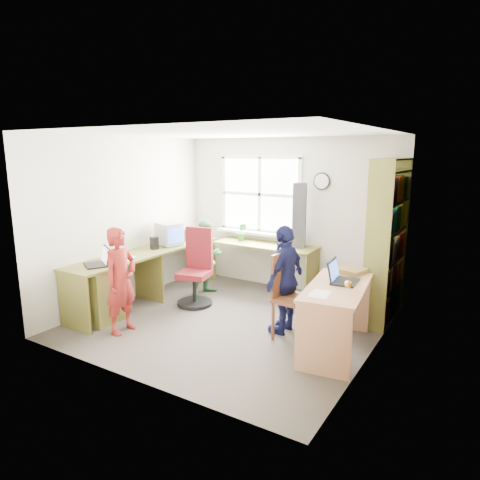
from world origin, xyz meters
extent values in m
cube|color=#3F3831|center=(0.00, 0.00, -0.01)|extent=(3.60, 3.40, 0.02)
cube|color=white|center=(0.00, 0.00, 2.41)|extent=(3.60, 3.40, 0.02)
cube|color=beige|center=(0.00, 1.71, 1.20)|extent=(3.60, 0.02, 2.40)
cube|color=beige|center=(0.00, -1.71, 1.20)|extent=(3.60, 0.02, 2.40)
cube|color=beige|center=(-1.81, 0.00, 1.20)|extent=(0.02, 3.40, 2.40)
cube|color=beige|center=(1.81, 0.00, 1.20)|extent=(0.02, 3.40, 2.40)
cube|color=white|center=(-0.50, 1.69, 1.50)|extent=(1.40, 0.01, 1.20)
cube|color=white|center=(-0.50, 1.68, 1.50)|extent=(1.48, 0.04, 1.28)
cube|color=olive|center=(1.79, -1.05, 1.00)|extent=(0.02, 0.82, 2.00)
sphere|color=gold|center=(1.75, -0.72, 1.00)|extent=(0.07, 0.07, 0.07)
cylinder|color=black|center=(0.55, 1.68, 1.75)|extent=(0.26, 0.03, 0.26)
cylinder|color=white|center=(0.55, 1.66, 1.75)|extent=(0.22, 0.01, 0.22)
cube|color=olive|center=(-1.50, 0.10, 0.73)|extent=(0.60, 2.70, 0.03)
cube|color=olive|center=(-0.25, 1.42, 0.73)|extent=(1.65, 0.56, 0.03)
cube|color=olive|center=(-1.50, 0.10, 0.36)|extent=(0.56, 0.03, 0.72)
cube|color=olive|center=(-1.50, -1.22, 0.36)|extent=(0.56, 0.03, 0.72)
cube|color=olive|center=(-1.50, 1.42, 0.36)|extent=(0.56, 0.03, 0.72)
cube|color=olive|center=(0.55, 1.42, 0.36)|extent=(0.03, 0.52, 0.72)
cube|color=olive|center=(-1.50, -0.85, 0.36)|extent=(0.54, 0.45, 0.72)
cube|color=tan|center=(1.43, -0.05, 0.73)|extent=(0.77, 1.37, 0.03)
cube|color=tan|center=(1.51, -0.67, 0.36)|extent=(0.56, 0.10, 0.72)
cube|color=tan|center=(1.34, 0.58, 0.36)|extent=(0.56, 0.10, 0.72)
cube|color=olive|center=(1.65, 0.68, 1.05)|extent=(0.30, 0.02, 2.10)
cube|color=olive|center=(1.65, 1.68, 1.05)|extent=(0.30, 0.02, 2.10)
cube|color=olive|center=(1.65, 1.18, 2.09)|extent=(0.30, 1.00, 0.02)
cube|color=olive|center=(1.65, 1.18, 0.06)|extent=(0.30, 1.00, 0.02)
cube|color=olive|center=(1.65, 1.18, 0.42)|extent=(0.30, 1.00, 0.02)
cube|color=olive|center=(1.65, 1.18, 0.80)|extent=(0.30, 1.00, 0.02)
cube|color=olive|center=(1.65, 1.18, 1.18)|extent=(0.30, 1.00, 0.02)
cube|color=olive|center=(1.65, 1.18, 1.56)|extent=(0.30, 1.00, 0.02)
cube|color=olive|center=(1.65, 1.18, 1.94)|extent=(0.30, 1.00, 0.02)
cube|color=#B31F19|center=(1.65, 0.88, 0.21)|extent=(0.25, 0.28, 0.27)
cube|color=#194C9A|center=(1.65, 1.20, 0.21)|extent=(0.25, 0.30, 0.29)
cube|color=#1E8033|center=(1.65, 1.50, 0.22)|extent=(0.25, 0.26, 0.30)
cube|color=gold|center=(1.65, 0.88, 0.58)|extent=(0.25, 0.28, 0.30)
cube|color=#733380|center=(1.65, 1.20, 0.59)|extent=(0.25, 0.30, 0.32)
cube|color=orange|center=(1.65, 1.50, 0.57)|extent=(0.25, 0.26, 0.29)
cube|color=#262626|center=(1.65, 0.88, 0.97)|extent=(0.25, 0.28, 0.32)
cube|color=beige|center=(1.65, 1.20, 0.95)|extent=(0.25, 0.30, 0.29)
cube|color=#B31F19|center=(1.65, 1.50, 0.96)|extent=(0.25, 0.26, 0.30)
cube|color=#194C9A|center=(1.65, 0.88, 1.33)|extent=(0.25, 0.28, 0.29)
cube|color=#1E8033|center=(1.65, 1.20, 1.34)|extent=(0.25, 0.30, 0.30)
cube|color=gold|center=(1.65, 1.50, 1.35)|extent=(0.25, 0.26, 0.32)
cube|color=#733380|center=(1.65, 0.88, 1.72)|extent=(0.25, 0.28, 0.30)
cube|color=orange|center=(1.65, 1.20, 1.73)|extent=(0.25, 0.30, 0.32)
cube|color=#262626|center=(1.65, 1.50, 1.71)|extent=(0.25, 0.26, 0.29)
cylinder|color=black|center=(-0.78, 0.27, 0.03)|extent=(0.62, 0.62, 0.05)
cylinder|color=black|center=(-0.78, 0.27, 0.24)|extent=(0.07, 0.07, 0.39)
cube|color=maroon|center=(-0.78, 0.27, 0.46)|extent=(0.51, 0.51, 0.08)
cube|color=maroon|center=(-0.83, 0.47, 0.81)|extent=(0.41, 0.16, 0.61)
cylinder|color=brown|center=(0.72, -0.19, 0.24)|extent=(0.04, 0.04, 0.48)
cylinder|color=brown|center=(1.10, -0.23, 0.24)|extent=(0.04, 0.04, 0.48)
cylinder|color=brown|center=(0.76, 0.19, 0.24)|extent=(0.04, 0.04, 0.48)
cylinder|color=brown|center=(1.14, 0.15, 0.24)|extent=(0.04, 0.04, 0.48)
cube|color=brown|center=(0.93, -0.02, 0.49)|extent=(0.49, 0.49, 0.04)
cube|color=brown|center=(0.73, 0.00, 0.76)|extent=(0.08, 0.42, 0.53)
cube|color=#A4A5A9|center=(-1.49, 0.57, 0.76)|extent=(0.31, 0.27, 0.02)
cube|color=#A4A5A9|center=(-1.49, 0.57, 0.93)|extent=(0.43, 0.41, 0.34)
cube|color=#3F72F2|center=(-1.32, 0.52, 0.93)|extent=(0.08, 0.27, 0.24)
cube|color=black|center=(-1.49, -0.86, 0.76)|extent=(0.42, 0.39, 0.02)
cube|color=black|center=(-1.43, -0.75, 0.87)|extent=(0.33, 0.22, 0.23)
cube|color=white|center=(-1.43, -0.75, 0.87)|extent=(0.29, 0.18, 0.18)
cube|color=black|center=(1.46, 0.11, 0.76)|extent=(0.29, 0.38, 0.02)
cube|color=black|center=(1.33, 0.10, 0.88)|extent=(0.09, 0.36, 0.24)
cube|color=#3F72F2|center=(1.34, 0.10, 0.88)|extent=(0.07, 0.32, 0.19)
cube|color=black|center=(-1.49, 0.23, 0.85)|extent=(0.12, 0.12, 0.19)
cube|color=black|center=(-1.50, 0.88, 0.84)|extent=(0.10, 0.10, 0.19)
cube|color=black|center=(0.29, 1.49, 1.24)|extent=(0.24, 0.23, 0.98)
cube|color=red|center=(1.41, 0.52, 0.78)|extent=(0.35, 0.35, 0.06)
cube|color=white|center=(-1.44, -0.42, 0.75)|extent=(0.32, 0.38, 0.00)
cube|color=white|center=(1.37, -0.42, 0.75)|extent=(0.23, 0.30, 0.00)
imported|color=#2C6E2F|center=(-0.70, 1.45, 0.90)|extent=(0.19, 0.17, 0.29)
imported|color=maroon|center=(-0.97, -0.93, 0.65)|extent=(0.34, 0.49, 1.30)
imported|color=#337F3D|center=(-0.91, 0.78, 0.58)|extent=(0.50, 0.61, 1.15)
imported|color=#161846|center=(0.72, 0.11, 0.67)|extent=(0.37, 0.80, 1.33)
camera|label=1|loc=(2.85, -4.40, 2.18)|focal=32.00mm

